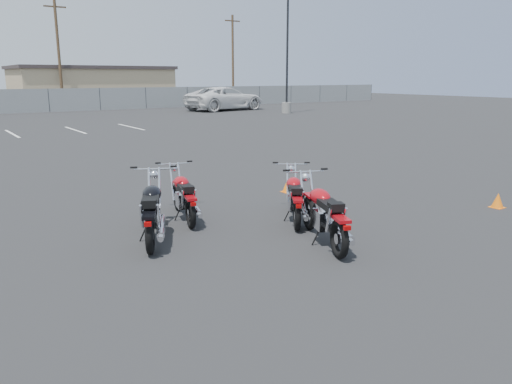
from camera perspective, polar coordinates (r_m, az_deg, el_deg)
ground at (r=8.77m, az=1.13°, el=-5.04°), size 120.00×120.00×0.00m
motorcycle_front_red at (r=9.80m, az=-8.25°, el=-0.49°), size 0.96×2.01×0.99m
motorcycle_second_black at (r=8.65m, az=-11.73°, el=-2.15°), size 1.38×2.15×1.09m
motorcycle_third_red at (r=9.64m, az=4.46°, el=-0.63°), size 1.46×1.86×0.99m
motorcycle_rear_red at (r=8.36m, az=7.78°, el=-2.56°), size 1.27×2.15×1.08m
training_cone_near at (r=12.05m, az=3.60°, el=0.72°), size 0.26×0.26×0.31m
training_cone_far at (r=11.77m, az=25.91°, el=-0.87°), size 0.26×0.26×0.32m
light_pole_east at (r=38.43m, az=3.56°, el=13.63°), size 0.80×0.70×11.56m
tan_building_east at (r=52.92m, az=-18.32°, el=11.49°), size 14.40×9.40×3.70m
utility_pole_c at (r=47.10m, az=-21.62°, el=14.58°), size 1.80×0.24×9.00m
utility_pole_d at (r=54.99m, az=-2.67°, el=15.10°), size 1.80×0.24×9.00m
white_van at (r=41.87m, az=-3.57°, el=11.36°), size 4.41×8.28×2.99m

